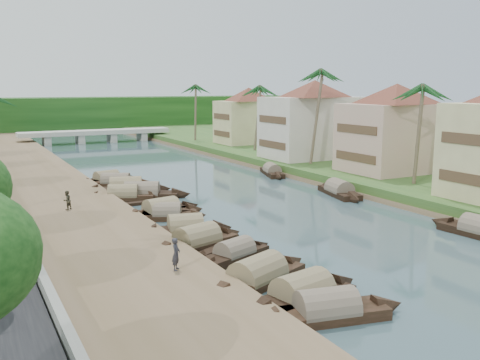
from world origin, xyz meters
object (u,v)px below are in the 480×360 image
sampan_1 (302,296)px  sampan_0 (326,311)px  person_near (176,254)px  bridge (96,134)px

sampan_1 → sampan_0: bearing=-103.2°
sampan_0 → sampan_1: sampan_1 is taller
sampan_0 → sampan_1: (0.05, 2.02, 0.01)m
sampan_0 → sampan_1: 2.02m
sampan_0 → person_near: size_ratio=4.64×
bridge → person_near: bearing=-99.9°
person_near → sampan_0: bearing=-112.8°
sampan_1 → person_near: size_ratio=4.69×
sampan_1 → bridge: bearing=72.0°
sampan_0 → bridge: bearing=95.7°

